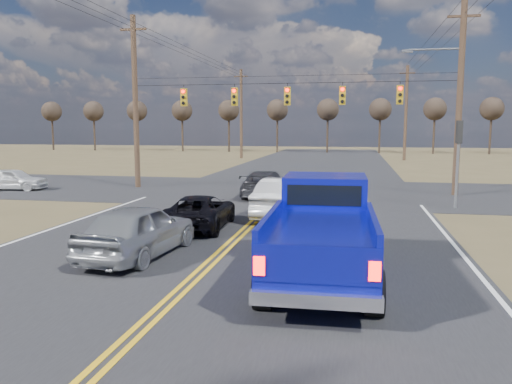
% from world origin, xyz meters
% --- Properties ---
extents(ground, '(160.00, 160.00, 0.00)m').
position_xyz_m(ground, '(0.00, 0.00, 0.00)').
color(ground, brown).
rests_on(ground, ground).
extents(road_main, '(14.00, 120.00, 0.02)m').
position_xyz_m(road_main, '(0.00, 10.00, 0.00)').
color(road_main, '#28282B').
rests_on(road_main, ground).
extents(road_cross, '(120.00, 12.00, 0.02)m').
position_xyz_m(road_cross, '(0.00, 18.00, 0.00)').
color(road_cross, '#28282B').
rests_on(road_cross, ground).
extents(signal_gantry, '(19.60, 4.83, 10.00)m').
position_xyz_m(signal_gantry, '(0.50, 17.79, 5.06)').
color(signal_gantry, '#473323').
rests_on(signal_gantry, ground).
extents(utility_poles, '(19.60, 58.32, 10.00)m').
position_xyz_m(utility_poles, '(0.00, 17.00, 5.23)').
color(utility_poles, '#473323').
rests_on(utility_poles, ground).
extents(treeline, '(87.00, 117.80, 7.40)m').
position_xyz_m(treeline, '(0.00, 26.96, 5.70)').
color(treeline, '#33261C').
rests_on(treeline, ground).
extents(pickup_truck, '(2.66, 6.37, 2.37)m').
position_xyz_m(pickup_truck, '(3.01, 1.99, 1.15)').
color(pickup_truck, black).
rests_on(pickup_truck, ground).
extents(silver_suv, '(2.22, 4.64, 1.53)m').
position_xyz_m(silver_suv, '(-2.19, 3.03, 0.76)').
color(silver_suv, gray).
rests_on(silver_suv, ground).
extents(black_suv, '(2.24, 4.43, 1.20)m').
position_xyz_m(black_suv, '(-1.70, 7.21, 0.60)').
color(black_suv, black).
rests_on(black_suv, ground).
extents(white_car_queue, '(2.26, 5.04, 1.60)m').
position_xyz_m(white_car_queue, '(1.10, 10.00, 0.80)').
color(white_car_queue, '#BDBDBD').
rests_on(white_car_queue, ground).
extents(dgrey_car_queue, '(1.98, 4.76, 1.37)m').
position_xyz_m(dgrey_car_queue, '(-0.80, 15.50, 0.69)').
color(dgrey_car_queue, '#313136').
rests_on(dgrey_car_queue, ground).
extents(cross_car_west, '(1.87, 3.84, 1.26)m').
position_xyz_m(cross_car_west, '(-15.50, 15.46, 0.63)').
color(cross_car_west, silver).
rests_on(cross_car_west, ground).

